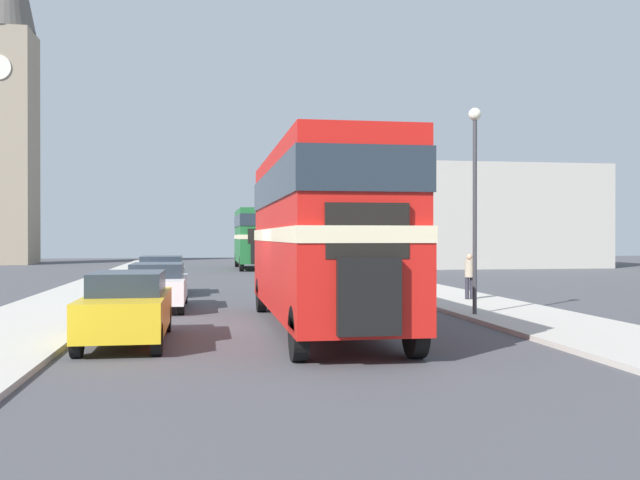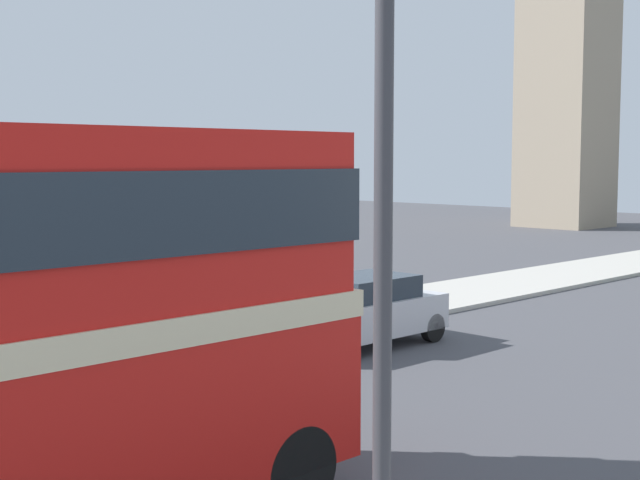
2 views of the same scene
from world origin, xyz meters
name	(u,v)px [view 2 (image 2 of 2)]	position (x,y,z in m)	size (l,w,h in m)	color
car_parked_mid	(134,355)	(-3.67, 4.86, 0.76)	(1.81, 4.54, 1.46)	white
car_parked_far	(361,311)	(-3.88, 10.74, 0.79)	(1.79, 4.00, 1.54)	silver
street_lamp	(384,179)	(5.42, 0.88, 3.96)	(0.36, 0.36, 5.86)	#38383D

